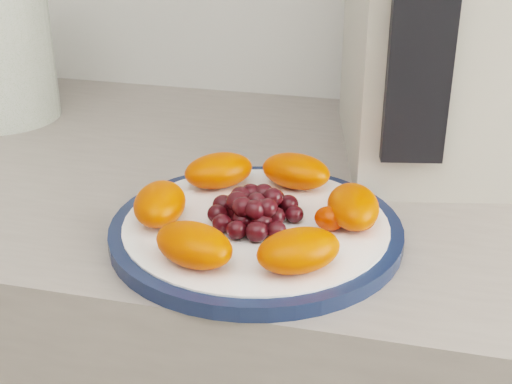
# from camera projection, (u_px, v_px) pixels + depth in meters

# --- Properties ---
(plate_rim) EXTENTS (0.29, 0.29, 0.01)m
(plate_rim) POSITION_uv_depth(u_px,v_px,m) (256.00, 231.00, 0.71)
(plate_rim) COLOR #121D3A
(plate_rim) RESTS_ON counter
(plate_face) EXTENTS (0.26, 0.26, 0.02)m
(plate_face) POSITION_uv_depth(u_px,v_px,m) (256.00, 230.00, 0.70)
(plate_face) COLOR white
(plate_face) RESTS_ON counter
(appliance_body) EXTENTS (0.27, 0.34, 0.37)m
(appliance_body) POSITION_uv_depth(u_px,v_px,m) (446.00, 4.00, 0.83)
(appliance_body) COLOR #ABA494
(appliance_body) RESTS_ON counter
(appliance_panel) EXTENTS (0.07, 0.03, 0.28)m
(appliance_panel) POSITION_uv_depth(u_px,v_px,m) (423.00, 28.00, 0.69)
(appliance_panel) COLOR black
(appliance_panel) RESTS_ON appliance_body
(fruit_plate) EXTENTS (0.25, 0.25, 0.04)m
(fruit_plate) POSITION_uv_depth(u_px,v_px,m) (256.00, 206.00, 0.69)
(fruit_plate) COLOR red
(fruit_plate) RESTS_ON plate_face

